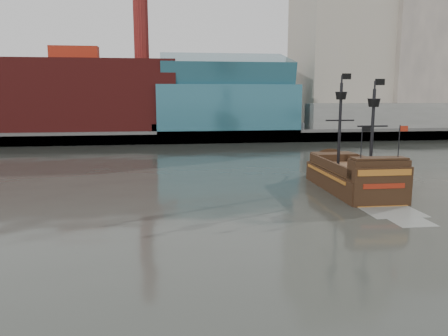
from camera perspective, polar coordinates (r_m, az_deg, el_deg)
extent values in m
plane|color=#2B2D28|center=(28.57, 0.23, -10.94)|extent=(400.00, 400.00, 0.00)
cube|color=slate|center=(118.88, -6.17, 5.23)|extent=(220.00, 60.00, 2.00)
cube|color=#4C4C49|center=(89.48, -5.54, 3.99)|extent=(220.00, 1.00, 2.60)
cube|color=maroon|center=(100.13, -18.70, 8.83)|extent=(42.00, 18.00, 15.00)
cube|color=#295F6F|center=(97.50, 0.14, 7.86)|extent=(30.00, 16.00, 10.00)
cube|color=#9E9683|center=(116.11, 14.88, 16.74)|extent=(20.00, 22.00, 46.00)
cube|color=#A6998C|center=(120.19, 23.74, 14.09)|extent=(18.00, 18.00, 38.00)
cube|color=#9E9683|center=(135.89, 16.11, 16.88)|extent=(24.00, 20.00, 52.00)
cube|color=slate|center=(106.13, 21.36, 6.27)|extent=(40.00, 6.00, 6.00)
cylinder|color=maroon|center=(102.14, -10.87, 19.61)|extent=(3.20, 3.20, 22.00)
cube|color=#295F6F|center=(97.58, 0.15, 12.56)|extent=(28.00, 14.94, 8.78)
cube|color=black|center=(48.06, 16.31, -1.99)|extent=(5.84, 13.54, 2.91)
cube|color=#4C331C|center=(47.77, 16.40, -0.08)|extent=(5.25, 12.18, 0.34)
cube|color=black|center=(52.63, 14.12, 1.32)|extent=(4.81, 2.77, 1.12)
cube|color=black|center=(42.44, 19.55, -0.29)|extent=(5.35, 1.89, 2.02)
cube|color=black|center=(41.87, 20.03, -2.94)|extent=(5.49, 0.38, 4.48)
cube|color=#A35F1F|center=(41.39, 20.27, -0.57)|extent=(5.04, 0.18, 0.56)
cube|color=maroon|center=(41.62, 20.17, -2.24)|extent=(3.92, 0.16, 0.45)
cylinder|color=black|center=(48.45, 14.89, 5.52)|extent=(0.32, 0.32, 8.73)
cylinder|color=black|center=(45.87, 18.80, 4.70)|extent=(0.32, 0.32, 8.06)
cone|color=black|center=(48.34, 15.05, 9.10)|extent=(1.25, 1.25, 0.78)
cone|color=black|center=(45.74, 18.99, 8.05)|extent=(1.25, 1.25, 0.78)
cube|color=black|center=(48.57, 15.72, 11.45)|extent=(1.01, 0.05, 0.62)
cube|color=black|center=(45.97, 19.70, 10.53)|extent=(1.01, 0.05, 0.62)
cube|color=gray|center=(40.56, 21.13, -5.35)|extent=(4.83, 4.12, 0.02)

